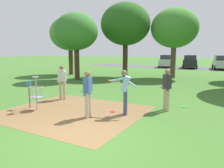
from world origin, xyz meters
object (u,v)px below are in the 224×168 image
(tree_mid_right, at_px, (70,34))
(frisbee_near_basket, at_px, (95,94))
(tree_far_left, at_px, (76,32))
(player_waiting_left, at_px, (88,91))
(frisbee_far_right, at_px, (112,112))
(frisbee_mid_grass, at_px, (44,101))
(disc_golf_basket, at_px, (35,92))
(parked_car_leftmost, at_px, (166,61))
(tree_far_center, at_px, (126,24))
(tree_mid_center, at_px, (174,28))
(frisbee_by_tee, at_px, (184,107))
(player_foreground_watching, at_px, (62,80))
(parked_car_center_left, at_px, (190,62))
(parked_car_center_right, at_px, (222,62))
(player_waiting_right, at_px, (167,87))
(player_throwing, at_px, (125,89))

(tree_mid_right, bearing_deg, frisbee_near_basket, -43.26)
(frisbee_near_basket, relative_size, tree_far_left, 0.04)
(player_waiting_left, height_order, frisbee_far_right, player_waiting_left)
(frisbee_mid_grass, xyz_separation_m, tree_far_left, (-3.60, 7.12, 3.97))
(disc_golf_basket, distance_m, parked_car_leftmost, 26.36)
(frisbee_far_right, height_order, tree_far_center, tree_far_center)
(disc_golf_basket, distance_m, tree_far_left, 10.07)
(frisbee_far_right, distance_m, tree_mid_center, 13.14)
(frisbee_near_basket, relative_size, frisbee_by_tee, 0.94)
(disc_golf_basket, height_order, tree_mid_center, tree_mid_center)
(frisbee_by_tee, bearing_deg, player_foreground_watching, -165.69)
(tree_far_left, distance_m, parked_car_center_left, 19.03)
(disc_golf_basket, bearing_deg, tree_far_center, 98.64)
(frisbee_far_right, distance_m, parked_car_center_left, 24.97)
(tree_far_left, height_order, parked_car_center_right, tree_far_left)
(tree_far_center, bearing_deg, tree_mid_right, -170.65)
(disc_golf_basket, xyz_separation_m, player_waiting_right, (4.73, 2.54, 0.21))
(frisbee_far_right, bearing_deg, tree_far_left, 136.02)
(disc_golf_basket, distance_m, player_waiting_right, 5.38)
(player_waiting_left, relative_size, tree_far_center, 0.25)
(frisbee_mid_grass, bearing_deg, player_throwing, -1.54)
(frisbee_mid_grass, distance_m, parked_car_leftmost, 25.04)
(tree_mid_right, relative_size, parked_car_leftmost, 1.33)
(frisbee_mid_grass, xyz_separation_m, parked_car_center_left, (2.52, 24.87, 0.91))
(frisbee_by_tee, xyz_separation_m, tree_far_left, (-9.78, 4.95, 3.97))
(player_waiting_right, height_order, frisbee_by_tee, player_waiting_right)
(frisbee_mid_grass, bearing_deg, parked_car_center_left, 84.21)
(frisbee_near_basket, distance_m, frisbee_by_tee, 4.91)
(parked_car_leftmost, relative_size, parked_car_center_right, 0.99)
(player_waiting_left, distance_m, frisbee_near_basket, 4.32)
(tree_far_left, relative_size, parked_car_center_right, 1.24)
(frisbee_far_right, xyz_separation_m, parked_car_leftmost, (-4.72, 25.06, 0.91))
(player_waiting_right, height_order, frisbee_near_basket, player_waiting_right)
(tree_far_center, distance_m, parked_car_leftmost, 14.52)
(player_throwing, distance_m, parked_car_leftmost, 25.68)
(frisbee_by_tee, bearing_deg, frisbee_far_right, -136.80)
(player_foreground_watching, xyz_separation_m, tree_mid_right, (-7.25, 9.36, 3.17))
(player_waiting_right, distance_m, frisbee_far_right, 2.41)
(player_throwing, distance_m, frisbee_by_tee, 3.05)
(tree_mid_center, relative_size, tree_far_left, 1.11)
(player_waiting_left, xyz_separation_m, frisbee_mid_grass, (-3.39, 1.10, -0.96))
(player_throwing, height_order, frisbee_far_right, player_throwing)
(frisbee_near_basket, relative_size, parked_car_center_left, 0.05)
(player_waiting_right, relative_size, frisbee_mid_grass, 8.00)
(frisbee_near_basket, relative_size, tree_far_center, 0.03)
(player_waiting_right, distance_m, parked_car_center_right, 23.39)
(tree_far_left, bearing_deg, tree_mid_center, 37.61)
(player_throwing, relative_size, frisbee_by_tee, 7.87)
(player_throwing, bearing_deg, frisbee_mid_grass, 178.46)
(player_throwing, xyz_separation_m, tree_far_center, (-5.39, 11.15, 3.83))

